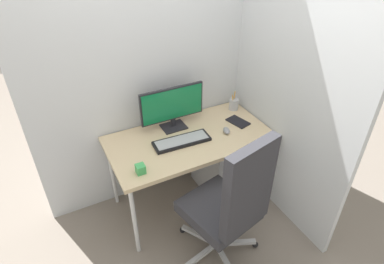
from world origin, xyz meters
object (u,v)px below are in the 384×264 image
(office_chair, at_px, (230,204))
(filing_cabinet, at_px, (225,162))
(notebook, at_px, (238,122))
(keyboard, at_px, (182,141))
(monitor, at_px, (172,106))
(desk_clamp_accessory, at_px, (141,169))
(mouse, at_px, (227,131))
(pen_holder, at_px, (234,104))

(office_chair, xyz_separation_m, filing_cabinet, (0.42, 0.71, -0.31))
(office_chair, xyz_separation_m, notebook, (0.51, 0.69, 0.12))
(office_chair, relative_size, keyboard, 2.52)
(monitor, xyz_separation_m, desk_clamp_accessory, (-0.45, -0.43, -0.17))
(monitor, xyz_separation_m, mouse, (0.36, -0.29, -0.18))
(monitor, xyz_separation_m, pen_holder, (0.62, 0.01, -0.15))
(pen_holder, bearing_deg, keyboard, -159.03)
(desk_clamp_accessory, bearing_deg, monitor, 43.87)
(keyboard, distance_m, pen_holder, 0.70)
(pen_holder, relative_size, notebook, 0.94)
(monitor, relative_size, mouse, 5.76)
(filing_cabinet, bearing_deg, desk_clamp_accessory, -163.75)
(office_chair, bearing_deg, monitor, 91.16)
(filing_cabinet, xyz_separation_m, desk_clamp_accessory, (-0.89, -0.26, 0.46))
(notebook, xyz_separation_m, desk_clamp_accessory, (-0.98, -0.23, 0.03))
(pen_holder, bearing_deg, filing_cabinet, -134.85)
(filing_cabinet, bearing_deg, keyboard, -171.98)
(office_chair, bearing_deg, notebook, 53.17)
(office_chair, xyz_separation_m, pen_holder, (0.60, 0.90, 0.17))
(filing_cabinet, relative_size, keyboard, 1.25)
(mouse, relative_size, notebook, 0.50)
(monitor, height_order, notebook, monitor)
(office_chair, height_order, monitor, office_chair)
(monitor, distance_m, keyboard, 0.31)
(office_chair, relative_size, notebook, 6.10)
(filing_cabinet, height_order, monitor, monitor)
(mouse, distance_m, pen_holder, 0.40)
(keyboard, bearing_deg, office_chair, -85.42)
(mouse, xyz_separation_m, notebook, (0.17, 0.09, -0.01))
(monitor, height_order, mouse, monitor)
(keyboard, bearing_deg, filing_cabinet, 8.02)
(mouse, distance_m, notebook, 0.20)
(keyboard, relative_size, notebook, 2.42)
(office_chair, height_order, mouse, office_chair)
(monitor, bearing_deg, keyboard, -98.04)
(monitor, bearing_deg, office_chair, -88.84)
(office_chair, distance_m, notebook, 0.87)
(office_chair, relative_size, desk_clamp_accessory, 17.33)
(office_chair, distance_m, pen_holder, 1.09)
(keyboard, bearing_deg, desk_clamp_accessory, -155.15)
(notebook, bearing_deg, desk_clamp_accessory, 179.34)
(pen_holder, distance_m, desk_clamp_accessory, 1.16)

